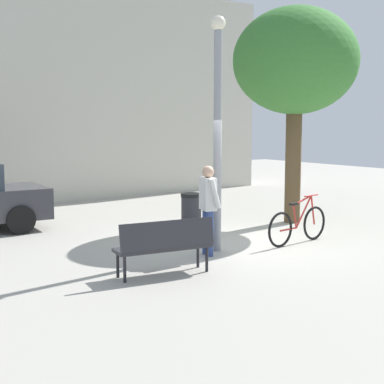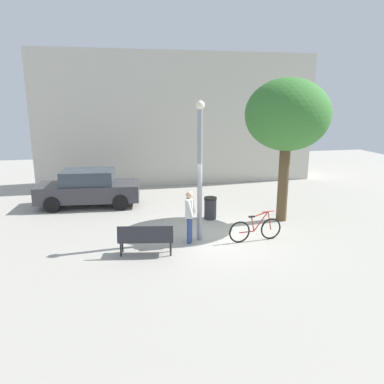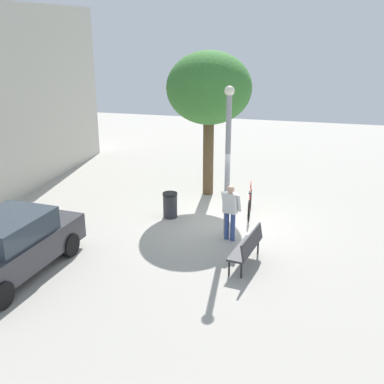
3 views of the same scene
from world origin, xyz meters
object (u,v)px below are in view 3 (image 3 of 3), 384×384
bicycle_red (250,204)px  parked_car_charcoal (10,246)px  lamppost (228,155)px  park_bench (248,246)px  person_by_lamppost (230,209)px  trash_bin (170,205)px  plaza_tree (209,89)px

bicycle_red → parked_car_charcoal: parked_car_charcoal is taller
lamppost → parked_car_charcoal: lamppost is taller
park_bench → bicycle_red: size_ratio=0.92×
person_by_lamppost → trash_bin: (1.23, 2.19, -0.54)m
lamppost → parked_car_charcoal: bearing=128.0°
lamppost → bicycle_red: size_ratio=2.43×
plaza_tree → trash_bin: bearing=164.9°
plaza_tree → bicycle_red: 4.27m
person_by_lamppost → parked_car_charcoal: (-3.37, 4.94, -0.19)m
parked_car_charcoal → plaza_tree: bearing=-25.7°
lamppost → trash_bin: bearing=66.5°
lamppost → trash_bin: 3.00m
plaza_tree → parked_car_charcoal: plaza_tree is taller
person_by_lamppost → park_bench: size_ratio=1.01×
parked_car_charcoal → park_bench: bearing=-71.3°
person_by_lamppost → plaza_tree: (3.81, 1.49, 2.89)m
person_by_lamppost → park_bench: person_by_lamppost is taller
plaza_tree → bicycle_red: size_ratio=2.86×
person_by_lamppost → bicycle_red: size_ratio=0.92×
lamppost → bicycle_red: (1.74, -0.47, -2.09)m
plaza_tree → parked_car_charcoal: (-7.17, 3.45, -3.08)m
bicycle_red → trash_bin: (-0.86, 2.49, 0.04)m
plaza_tree → trash_bin: 4.35m
person_by_lamppost → bicycle_red: bearing=-8.2°
lamppost → park_bench: (-1.80, -0.89, -1.92)m
lamppost → parked_car_charcoal: (-3.72, 4.77, -1.69)m
park_bench → plaza_tree: plaza_tree is taller
person_by_lamppost → lamppost: bearing=25.8°
parked_car_charcoal → bicycle_red: bearing=-43.8°
person_by_lamppost → parked_car_charcoal: person_by_lamppost is taller
parked_car_charcoal → trash_bin: size_ratio=5.17×
person_by_lamppost → plaza_tree: 5.01m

